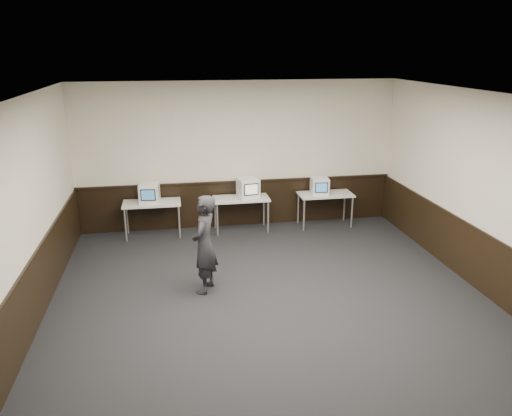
{
  "coord_description": "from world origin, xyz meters",
  "views": [
    {
      "loc": [
        -1.46,
        -6.64,
        3.84
      ],
      "look_at": [
        -0.02,
        1.6,
        1.15
      ],
      "focal_mm": 35.0,
      "sensor_mm": 36.0,
      "label": 1
    }
  ],
  "objects_px": {
    "desk_center": "(241,201)",
    "desk_right": "(325,197)",
    "person": "(204,244)",
    "desk_left": "(152,205)",
    "emac_right": "(320,186)",
    "emac_center": "(248,188)",
    "emac_left": "(149,193)"
  },
  "relations": [
    {
      "from": "desk_center",
      "to": "desk_right",
      "type": "relative_size",
      "value": 1.0
    },
    {
      "from": "person",
      "to": "desk_left",
      "type": "bearing_deg",
      "value": -139.44
    },
    {
      "from": "desk_left",
      "to": "emac_right",
      "type": "bearing_deg",
      "value": -0.47
    },
    {
      "from": "desk_right",
      "to": "emac_center",
      "type": "relative_size",
      "value": 2.37
    },
    {
      "from": "desk_left",
      "to": "desk_right",
      "type": "relative_size",
      "value": 1.0
    },
    {
      "from": "desk_center",
      "to": "person",
      "type": "distance_m",
      "value": 2.91
    },
    {
      "from": "desk_center",
      "to": "emac_center",
      "type": "bearing_deg",
      "value": 6.62
    },
    {
      "from": "emac_center",
      "to": "emac_right",
      "type": "height_order",
      "value": "emac_center"
    },
    {
      "from": "desk_right",
      "to": "person",
      "type": "relative_size",
      "value": 0.73
    },
    {
      "from": "emac_left",
      "to": "person",
      "type": "bearing_deg",
      "value": -65.53
    },
    {
      "from": "desk_center",
      "to": "emac_right",
      "type": "xyz_separation_m",
      "value": [
        1.75,
        -0.03,
        0.26
      ]
    },
    {
      "from": "desk_left",
      "to": "person",
      "type": "height_order",
      "value": "person"
    },
    {
      "from": "desk_center",
      "to": "emac_left",
      "type": "relative_size",
      "value": 2.56
    },
    {
      "from": "desk_right",
      "to": "desk_center",
      "type": "bearing_deg",
      "value": 180.0
    },
    {
      "from": "person",
      "to": "desk_right",
      "type": "bearing_deg",
      "value": 155.59
    },
    {
      "from": "desk_left",
      "to": "emac_right",
      "type": "distance_m",
      "value": 3.66
    },
    {
      "from": "desk_left",
      "to": "emac_center",
      "type": "height_order",
      "value": "emac_center"
    },
    {
      "from": "desk_left",
      "to": "person",
      "type": "relative_size",
      "value": 0.73
    },
    {
      "from": "emac_right",
      "to": "desk_center",
      "type": "bearing_deg",
      "value": -175.4
    },
    {
      "from": "desk_right",
      "to": "emac_right",
      "type": "height_order",
      "value": "emac_right"
    },
    {
      "from": "desk_right",
      "to": "emac_right",
      "type": "xyz_separation_m",
      "value": [
        -0.15,
        -0.03,
        0.26
      ]
    },
    {
      "from": "emac_center",
      "to": "emac_right",
      "type": "relative_size",
      "value": 1.17
    },
    {
      "from": "desk_left",
      "to": "desk_right",
      "type": "distance_m",
      "value": 3.8
    },
    {
      "from": "desk_left",
      "to": "desk_right",
      "type": "height_order",
      "value": "same"
    },
    {
      "from": "person",
      "to": "desk_center",
      "type": "bearing_deg",
      "value": -177.78
    },
    {
      "from": "emac_left",
      "to": "emac_right",
      "type": "distance_m",
      "value": 3.68
    },
    {
      "from": "desk_left",
      "to": "emac_right",
      "type": "height_order",
      "value": "emac_right"
    },
    {
      "from": "desk_center",
      "to": "person",
      "type": "xyz_separation_m",
      "value": [
        -1.0,
        -2.73,
        0.14
      ]
    },
    {
      "from": "desk_left",
      "to": "emac_left",
      "type": "height_order",
      "value": "emac_left"
    },
    {
      "from": "desk_left",
      "to": "desk_center",
      "type": "bearing_deg",
      "value": 0.0
    },
    {
      "from": "desk_center",
      "to": "emac_center",
      "type": "xyz_separation_m",
      "value": [
        0.16,
        0.02,
        0.28
      ]
    },
    {
      "from": "desk_center",
      "to": "emac_left",
      "type": "xyz_separation_m",
      "value": [
        -1.93,
        -0.01,
        0.27
      ]
    }
  ]
}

